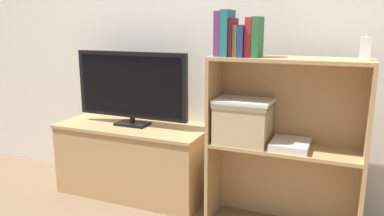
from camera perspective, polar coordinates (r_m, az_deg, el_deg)
name	(u,v)px	position (r m, az deg, el deg)	size (l,w,h in m)	color
wall_back	(211,19)	(2.52, 2.95, 13.37)	(10.00, 0.05, 2.40)	silver
tv_stand	(134,159)	(2.67, -8.86, -7.66)	(1.05, 0.45, 0.49)	tan
tv	(131,86)	(2.54, -9.27, 3.27)	(0.82, 0.14, 0.50)	black
bookshelf_lower_tier	(284,174)	(2.29, 13.83, -9.78)	(0.85, 0.28, 0.50)	tan
bookshelf_upper_tier	(289,91)	(2.15, 14.52, 2.54)	(0.85, 0.28, 0.50)	tan
book_plum	(220,34)	(2.12, 4.27, 11.21)	(0.04, 0.12, 0.24)	#6B2D66
book_teal	(228,33)	(2.11, 5.46, 11.27)	(0.04, 0.16, 0.25)	#1E7075
book_maroon	(233,37)	(2.10, 6.30, 10.64)	(0.02, 0.13, 0.21)	maroon
book_olive	(237,41)	(2.09, 6.92, 10.13)	(0.02, 0.12, 0.17)	olive
book_navy	(243,41)	(2.08, 7.85, 10.09)	(0.03, 0.16, 0.17)	navy
book_crimson	(250,37)	(2.07, 8.88, 10.59)	(0.04, 0.12, 0.21)	#B22328
book_forest	(258,37)	(2.06, 9.97, 10.59)	(0.04, 0.14, 0.21)	#286638
baby_monitor	(365,48)	(2.05, 24.91, 8.25)	(0.05, 0.04, 0.14)	white
storage_basket_left	(243,121)	(2.17, 7.79, -1.97)	(0.31, 0.25, 0.23)	tan
laptop	(244,101)	(2.14, 7.88, 1.06)	(0.32, 0.23, 0.02)	white
magazine_stack	(290,144)	(2.15, 14.75, -5.39)	(0.20, 0.23, 0.04)	silver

